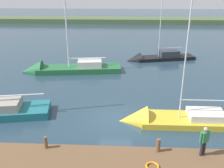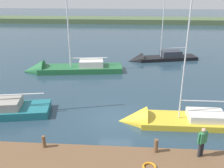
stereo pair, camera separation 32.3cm
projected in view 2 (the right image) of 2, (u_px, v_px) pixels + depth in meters
The scene contains 10 objects.
ground_plane at pixel (115, 119), 17.17m from camera, with size 200.00×200.00×0.00m, color #263D4C.
far_shoreline at pixel (126, 22), 65.95m from camera, with size 180.00×8.00×2.40m, color #4C603D.
dock_pier at pixel (109, 165), 12.22m from camera, with size 23.43×2.27×0.66m, color brown.
mooring_post_near at pixel (156, 146), 12.55m from camera, with size 0.22×0.22×0.73m, color brown.
mooring_post_far at pixel (44, 142), 12.94m from camera, with size 0.19×0.19×0.67m, color brown.
life_ring_buoy at pixel (149, 167), 11.53m from camera, with size 0.66×0.66×0.10m, color orange.
sailboat_far_right at pixel (66, 70), 26.93m from camera, with size 10.88×3.73×13.56m.
sailboat_inner_slip at pixel (158, 59), 31.24m from camera, with size 9.02×3.89×9.23m.
sailboat_near_dock at pixel (167, 122), 16.67m from camera, with size 7.95×2.19×8.99m.
person_on_dock at pixel (202, 140), 12.04m from camera, with size 0.54×0.41×1.60m.
Camera 2 is at (-0.83, 15.09, 8.52)m, focal length 39.44 mm.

